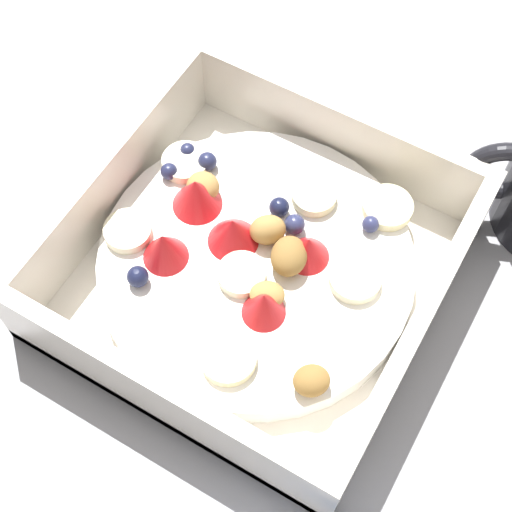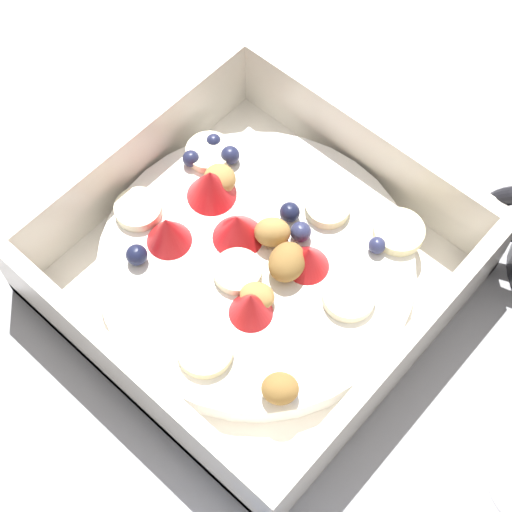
% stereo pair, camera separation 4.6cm
% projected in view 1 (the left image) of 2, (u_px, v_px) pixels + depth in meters
% --- Properties ---
extents(ground_plane, '(2.40, 2.40, 0.00)m').
position_uv_depth(ground_plane, '(258.00, 305.00, 0.47)').
color(ground_plane, '#9E9EA3').
extents(fruit_bowl, '(0.22, 0.22, 0.06)m').
position_uv_depth(fruit_bowl, '(255.00, 263.00, 0.46)').
color(fruit_bowl, white).
rests_on(fruit_bowl, ground).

